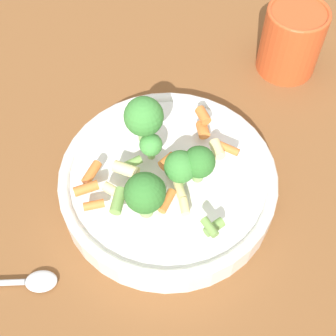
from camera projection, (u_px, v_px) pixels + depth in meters
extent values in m
plane|color=brown|center=(168.00, 192.00, 0.59)|extent=(3.00, 3.00, 0.00)
cylinder|color=white|center=(168.00, 184.00, 0.58)|extent=(0.26, 0.26, 0.04)
torus|color=white|center=(168.00, 176.00, 0.56)|extent=(0.26, 0.26, 0.01)
cylinder|color=#8CB766|center=(151.00, 200.00, 0.53)|extent=(0.01, 0.01, 0.01)
sphere|color=#3D8438|center=(150.00, 190.00, 0.51)|extent=(0.03, 0.03, 0.03)
cylinder|color=#8CB766|center=(146.00, 207.00, 0.51)|extent=(0.02, 0.02, 0.02)
sphere|color=#33722D|center=(145.00, 193.00, 0.48)|extent=(0.04, 0.04, 0.04)
cylinder|color=#8CB766|center=(145.00, 133.00, 0.55)|extent=(0.02, 0.02, 0.02)
sphere|color=#3D8438|center=(144.00, 116.00, 0.53)|extent=(0.05, 0.05, 0.05)
cylinder|color=#8CB766|center=(180.00, 179.00, 0.54)|extent=(0.01, 0.01, 0.02)
sphere|color=#3D8438|center=(180.00, 167.00, 0.52)|extent=(0.04, 0.04, 0.04)
cylinder|color=#8CB766|center=(150.00, 154.00, 0.56)|extent=(0.01, 0.01, 0.01)
sphere|color=#479342|center=(150.00, 145.00, 0.54)|extent=(0.03, 0.03, 0.03)
cylinder|color=#8CB766|center=(198.00, 174.00, 0.54)|extent=(0.01, 0.01, 0.02)
sphere|color=#33722D|center=(199.00, 162.00, 0.52)|extent=(0.04, 0.04, 0.04)
cylinder|color=orange|center=(94.00, 205.00, 0.52)|extent=(0.02, 0.02, 0.01)
cylinder|color=orange|center=(86.00, 188.00, 0.52)|extent=(0.03, 0.02, 0.01)
cylinder|color=orange|center=(166.00, 163.00, 0.53)|extent=(0.02, 0.01, 0.01)
cylinder|color=#729E4C|center=(214.00, 227.00, 0.50)|extent=(0.02, 0.01, 0.01)
cylinder|color=orange|center=(167.00, 201.00, 0.52)|extent=(0.03, 0.02, 0.01)
cylinder|color=beige|center=(126.00, 169.00, 0.53)|extent=(0.02, 0.03, 0.01)
cylinder|color=orange|center=(152.00, 144.00, 0.56)|extent=(0.02, 0.02, 0.01)
cylinder|color=beige|center=(217.00, 149.00, 0.54)|extent=(0.02, 0.03, 0.01)
cylinder|color=beige|center=(114.00, 191.00, 0.52)|extent=(0.02, 0.03, 0.01)
cylinder|color=#729E4C|center=(118.00, 201.00, 0.51)|extent=(0.03, 0.03, 0.01)
cylinder|color=orange|center=(92.00, 173.00, 0.54)|extent=(0.03, 0.02, 0.01)
cylinder|color=orange|center=(203.00, 130.00, 0.58)|extent=(0.02, 0.02, 0.01)
cylinder|color=orange|center=(228.00, 148.00, 0.55)|extent=(0.02, 0.03, 0.01)
cylinder|color=beige|center=(180.00, 190.00, 0.53)|extent=(0.02, 0.02, 0.01)
cylinder|color=orange|center=(203.00, 115.00, 0.57)|extent=(0.02, 0.02, 0.01)
cylinder|color=#729E4C|center=(210.00, 227.00, 0.49)|extent=(0.01, 0.02, 0.01)
cylinder|color=beige|center=(184.00, 206.00, 0.52)|extent=(0.02, 0.02, 0.01)
cylinder|color=#729E4C|center=(133.00, 162.00, 0.54)|extent=(0.02, 0.01, 0.01)
cylinder|color=#CC4C23|center=(291.00, 41.00, 0.67)|extent=(0.09, 0.09, 0.10)
torus|color=#CC4C23|center=(299.00, 12.00, 0.63)|extent=(0.09, 0.09, 0.01)
ellipsoid|color=silver|center=(41.00, 281.00, 0.52)|extent=(0.04, 0.04, 0.01)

